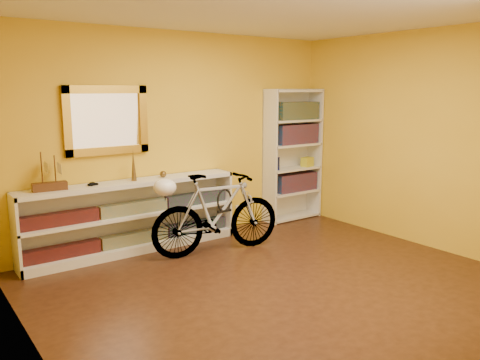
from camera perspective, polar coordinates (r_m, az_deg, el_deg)
floor at (r=4.91m, az=4.91°, el=-12.27°), size 4.50×4.00×0.01m
ceiling at (r=4.58m, az=5.46°, el=19.42°), size 4.50×4.00×0.01m
back_wall at (r=6.20m, az=-7.11°, el=4.99°), size 4.50×0.01×2.60m
left_wall at (r=3.53m, az=-23.62°, el=-0.08°), size 0.01×4.00×2.60m
right_wall at (r=6.27m, az=20.97°, el=4.42°), size 0.01×4.00×2.60m
gilt_mirror at (r=5.75m, az=-15.34°, el=6.75°), size 0.98×0.06×0.78m
wall_socket at (r=6.84m, az=-0.20°, el=-3.34°), size 0.09×0.02×0.09m
console_unit at (r=5.87m, az=-12.42°, el=-4.20°), size 2.60×0.35×0.85m
cd_row_lower at (r=5.92m, az=-12.24°, el=-6.63°), size 2.50×0.13×0.14m
cd_row_upper at (r=5.82m, az=-12.38°, el=-3.20°), size 2.50×0.13×0.14m
model_ship at (r=5.45m, az=-21.50°, el=0.97°), size 0.36×0.16×0.41m
toy_car at (r=5.62m, az=-16.82°, el=-0.62°), size 0.00×0.00×0.00m
bronze_ornament at (r=5.76m, az=-12.36°, el=1.68°), size 0.06×0.06×0.36m
decorative_orb at (r=5.94m, az=-8.99°, el=0.69°), size 0.08×0.08×0.08m
bookcase at (r=7.14m, az=6.22°, el=2.91°), size 0.90×0.30×1.90m
book_row_a at (r=7.24m, az=6.45°, el=-0.23°), size 0.70×0.22×0.26m
book_row_b at (r=7.14m, az=6.57°, el=5.37°), size 0.70×0.22×0.28m
book_row_c at (r=7.12m, az=6.63°, el=8.05°), size 0.70×0.22×0.25m
travel_mug at (r=6.93m, az=4.33°, el=1.94°), size 0.08×0.08×0.18m
red_tin at (r=6.98m, az=4.93°, el=7.83°), size 0.19×0.19×0.20m
yellow_bag at (r=7.30m, az=7.87°, el=2.12°), size 0.19×0.15×0.14m
bicycle at (r=5.69m, az=-2.71°, el=-3.88°), size 0.67×1.67×0.96m
helmet at (r=5.39m, az=-8.79°, el=-0.85°), size 0.25×0.24×0.19m
u_lock at (r=5.69m, az=-1.85°, el=-2.38°), size 0.21×0.02×0.21m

